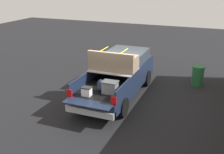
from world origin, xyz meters
name	(u,v)px	position (x,y,z in m)	size (l,w,h in m)	color
ground_plane	(117,96)	(0.00, 0.00, 0.00)	(40.00, 40.00, 0.00)	black
pickup_truck	(120,74)	(0.34, 0.00, 0.94)	(6.05, 2.06, 2.23)	#162138
trash_can	(198,76)	(2.69, -3.23, 0.50)	(0.60, 0.60, 0.98)	#1E592D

